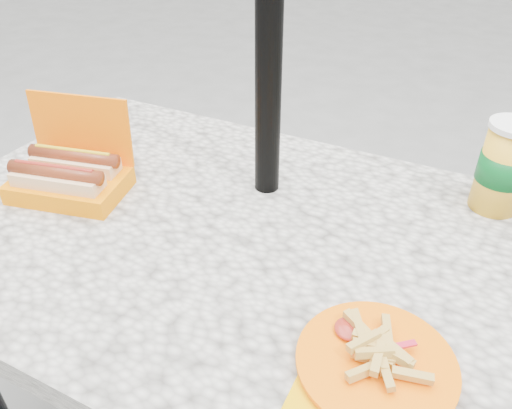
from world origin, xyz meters
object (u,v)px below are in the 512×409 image
at_px(fries_plate, 373,365).
at_px(soda_cup, 504,167).
at_px(umbrella_pole, 269,13).
at_px(hotdog_box, 70,175).

distance_m(fries_plate, soda_cup, 0.50).
relative_size(umbrella_pole, soda_cup, 12.29).
relative_size(umbrella_pole, hotdog_box, 8.82).
distance_m(umbrella_pole, fries_plate, 0.58).
bearing_deg(soda_cup, umbrella_pole, -162.38).
bearing_deg(umbrella_pole, hotdog_box, -150.53).
distance_m(hotdog_box, fries_plate, 0.69).
relative_size(umbrella_pole, fries_plate, 7.55).
height_order(umbrella_pole, fries_plate, umbrella_pole).
bearing_deg(umbrella_pole, soda_cup, 17.62).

